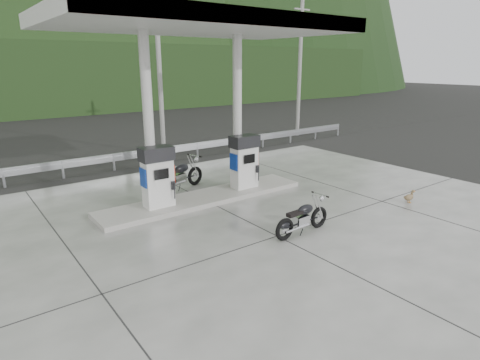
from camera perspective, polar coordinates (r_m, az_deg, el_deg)
ground at (r=11.13m, az=1.84°, el=-6.38°), size 160.00×160.00×0.00m
forecourt_apron at (r=11.12m, az=1.84°, el=-6.33°), size 18.00×14.00×0.02m
pump_island at (r=13.01m, az=-5.01°, el=-2.56°), size 7.00×1.40×0.15m
gas_pump_left at (r=12.01m, az=-11.63°, el=0.41°), size 0.95×0.55×1.80m
gas_pump_right at (r=13.61m, az=0.63°, el=2.63°), size 0.95×0.55×1.80m
canopy_column_left at (r=12.04m, az=-12.89°, el=8.18°), size 0.30×0.30×5.00m
canopy_column_right at (r=13.64m, az=-0.38°, el=9.49°), size 0.30×0.30×5.00m
canopy_roof at (r=12.37m, az=-5.66°, el=21.25°), size 8.50×5.00×0.40m
guardrail at (r=17.62m, az=-14.55°, el=4.07°), size 26.00×0.16×1.42m
road at (r=20.99m, az=-18.10°, el=3.72°), size 60.00×7.00×0.01m
utility_pole_b at (r=19.44m, az=-11.40°, el=15.16°), size 0.22×0.22×8.00m
utility_pole_c at (r=24.70m, az=8.49°, el=15.48°), size 0.22×0.22×8.00m
tree_band at (r=38.58m, az=-27.77°, el=12.60°), size 80.00×6.00×6.00m
motorcycle_left at (r=14.07m, az=-8.56°, el=0.53°), size 2.15×1.18×0.97m
motorcycle_right at (r=10.50m, az=8.88°, el=-5.42°), size 1.78×0.63×0.83m
duck at (r=13.80m, az=22.90°, el=-2.32°), size 0.47×0.14×0.34m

